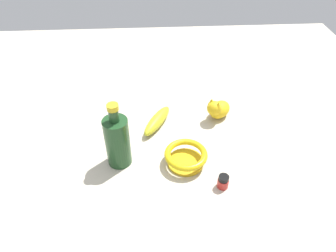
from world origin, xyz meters
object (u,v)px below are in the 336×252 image
Objects in this scene: nail_polish_jar at (223,182)px; banana at (157,121)px; bowl at (186,156)px; bottle_tall at (117,141)px; cat_figurine at (218,109)px.

nail_polish_jar is 0.35m from banana.
bottle_tall is at bearing 84.17° from bowl.
bottle_tall is at bearing 68.66° from nail_polish_jar.
nail_polish_jar is 0.35m from bottle_tall.
bottle_tall reaches higher than nail_polish_jar.
bowl is at bearing -126.86° from banana.
bottle_tall is (0.12, 0.32, 0.07)m from nail_polish_jar.
bowl reaches higher than nail_polish_jar.
banana is at bearing 98.02° from cat_figurine.
bottle_tall is at bearing 119.93° from cat_figurine.
nail_polish_jar is at bearing 172.55° from cat_figurine.
cat_figurine reaches higher than nail_polish_jar.
cat_figurine is 0.24m from banana.
bowl is (-0.23, 0.15, -0.01)m from cat_figurine.
bowl reaches higher than banana.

